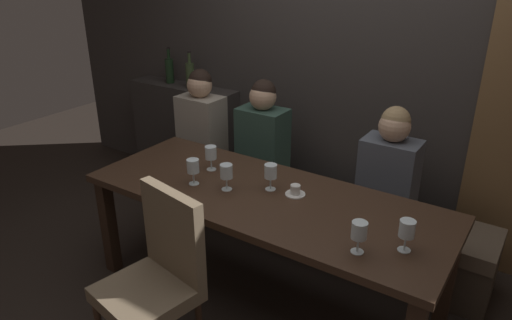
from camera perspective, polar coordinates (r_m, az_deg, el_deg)
ground at (r=3.22m, az=0.87°, el=-15.88°), size 9.00×9.00×0.00m
back_wall_tiled at (r=3.61m, az=11.95°, el=14.45°), size 6.00×0.12×3.00m
back_counter at (r=4.54m, az=-8.44°, el=3.12°), size 1.10×0.28×0.95m
dining_table at (r=2.85m, az=0.95°, el=-5.70°), size 2.20×0.84×0.74m
banquette_bench at (r=3.59m, az=7.02°, el=-7.00°), size 2.50×0.44×0.45m
chair_near_side at (r=2.53m, az=-11.76°, el=-13.02°), size 0.51×0.51×0.98m
diner_redhead at (r=3.86m, az=-6.64°, el=4.90°), size 0.36×0.24×0.78m
diner_bearded at (r=3.55m, az=0.81°, el=3.31°), size 0.36×0.24×0.77m
diner_far_end at (r=3.17m, az=15.88°, el=-0.56°), size 0.36×0.24×0.74m
wine_bottle_dark_red at (r=4.48m, az=-10.42°, el=10.68°), size 0.08×0.08×0.33m
wine_bottle_pale_label at (r=4.27m, az=-7.97°, el=10.20°), size 0.08×0.08×0.33m
wine_glass_center_back at (r=2.81m, az=-3.61°, el=-1.52°), size 0.08×0.08×0.16m
wine_glass_end_left at (r=2.90m, az=-7.62°, el=-0.88°), size 0.08×0.08×0.16m
wine_glass_end_right at (r=2.35m, az=17.80°, el=-8.02°), size 0.08×0.08×0.16m
wine_glass_far_left at (r=2.81m, az=1.86°, el=-1.47°), size 0.08×0.08×0.16m
wine_glass_near_right at (r=3.08m, az=-5.49°, el=0.82°), size 0.08×0.08×0.16m
wine_glass_center_front at (r=2.28m, az=12.38°, el=-8.40°), size 0.08×0.08×0.16m
espresso_cup at (r=2.79m, az=4.78°, el=-3.74°), size 0.12×0.12×0.06m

